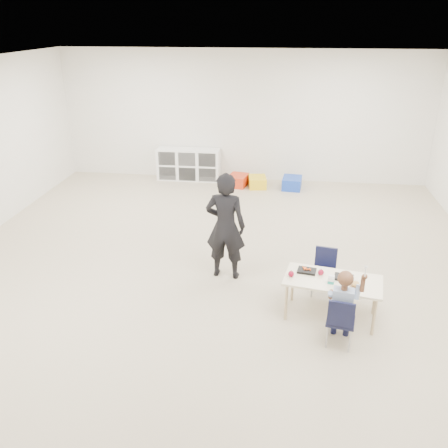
# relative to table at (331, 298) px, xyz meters

# --- Properties ---
(room) EXTENTS (9.00, 9.02, 2.80)m
(room) POSITION_rel_table_xyz_m (-1.55, 0.79, 1.14)
(room) COLOR #C6B398
(room) RESTS_ON ground
(table) EXTENTS (1.22, 0.76, 0.52)m
(table) POSITION_rel_table_xyz_m (0.00, 0.00, 0.00)
(table) COLOR beige
(table) RESTS_ON ground
(chair_near) EXTENTS (0.35, 0.33, 0.62)m
(chair_near) POSITION_rel_table_xyz_m (0.06, -0.52, 0.05)
(chair_near) COLOR black
(chair_near) RESTS_ON ground
(chair_far) EXTENTS (0.35, 0.33, 0.62)m
(chair_far) POSITION_rel_table_xyz_m (-0.06, 0.52, 0.05)
(chair_far) COLOR black
(chair_far) RESTS_ON ground
(child) EXTENTS (0.48, 0.48, 0.98)m
(child) POSITION_rel_table_xyz_m (0.06, -0.52, 0.23)
(child) COLOR #98AACE
(child) RESTS_ON chair_near
(lunch_tray_near) EXTENTS (0.25, 0.20, 0.03)m
(lunch_tray_near) POSITION_rel_table_xyz_m (0.13, 0.04, 0.27)
(lunch_tray_near) COLOR black
(lunch_tray_near) RESTS_ON table
(lunch_tray_far) EXTENTS (0.25, 0.20, 0.03)m
(lunch_tray_far) POSITION_rel_table_xyz_m (-0.30, 0.15, 0.27)
(lunch_tray_far) COLOR black
(lunch_tray_far) RESTS_ON table
(milk_carton) EXTENTS (0.08, 0.08, 0.10)m
(milk_carton) POSITION_rel_table_xyz_m (-0.03, -0.10, 0.31)
(milk_carton) COLOR white
(milk_carton) RESTS_ON table
(bread_roll) EXTENTS (0.09, 0.09, 0.07)m
(bread_roll) POSITION_rel_table_xyz_m (0.24, -0.13, 0.29)
(bread_roll) COLOR tan
(bread_roll) RESTS_ON table
(apple_near) EXTENTS (0.07, 0.07, 0.07)m
(apple_near) POSITION_rel_table_xyz_m (-0.14, 0.09, 0.29)
(apple_near) COLOR maroon
(apple_near) RESTS_ON table
(apple_far) EXTENTS (0.07, 0.07, 0.07)m
(apple_far) POSITION_rel_table_xyz_m (-0.50, 0.01, 0.29)
(apple_far) COLOR maroon
(apple_far) RESTS_ON table
(cubby_shelf) EXTENTS (1.40, 0.40, 0.70)m
(cubby_shelf) POSITION_rel_table_xyz_m (-2.75, 5.07, 0.09)
(cubby_shelf) COLOR white
(cubby_shelf) RESTS_ON ground
(adult) EXTENTS (0.58, 0.41, 1.52)m
(adult) POSITION_rel_table_xyz_m (-1.39, 0.85, 0.50)
(adult) COLOR black
(adult) RESTS_ON ground
(bin_red) EXTENTS (0.47, 0.55, 0.24)m
(bin_red) POSITION_rel_table_xyz_m (-1.60, 4.77, -0.15)
(bin_red) COLOR red
(bin_red) RESTS_ON ground
(bin_yellow) EXTENTS (0.43, 0.51, 0.23)m
(bin_yellow) POSITION_rel_table_xyz_m (-1.18, 4.73, -0.15)
(bin_yellow) COLOR yellow
(bin_yellow) RESTS_ON ground
(bin_blue) EXTENTS (0.43, 0.53, 0.24)m
(bin_blue) POSITION_rel_table_xyz_m (-0.44, 4.73, -0.14)
(bin_blue) COLOR #173CB2
(bin_blue) RESTS_ON ground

